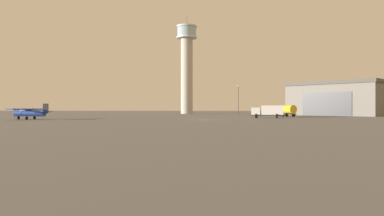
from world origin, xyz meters
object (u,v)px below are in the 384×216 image
truck_box_white (268,111)px  light_post_north (238,97)px  airplane_blue (30,112)px  truck_fuel_tanker_yellow (285,110)px  control_tower (187,63)px

truck_box_white → light_post_north: 33.31m
airplane_blue → light_post_north: size_ratio=1.13×
airplane_blue → truck_fuel_tanker_yellow: size_ratio=1.62×
light_post_north → airplane_blue: bearing=-131.3°
control_tower → truck_fuel_tanker_yellow: (31.03, -44.25, -18.38)m
control_tower → truck_box_white: (24.96, -58.05, -18.48)m
truck_box_white → airplane_blue: bearing=27.4°
airplane_blue → truck_box_white: size_ratio=1.46×
truck_box_white → light_post_north: light_post_north is taller
truck_fuel_tanker_yellow → light_post_north: light_post_north is taller
truck_fuel_tanker_yellow → airplane_blue: bearing=87.0°
control_tower → truck_fuel_tanker_yellow: 57.08m
truck_box_white → light_post_north: (-5.66, 32.58, 4.02)m
control_tower → truck_fuel_tanker_yellow: control_tower is taller
truck_fuel_tanker_yellow → truck_box_white: bearing=124.6°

